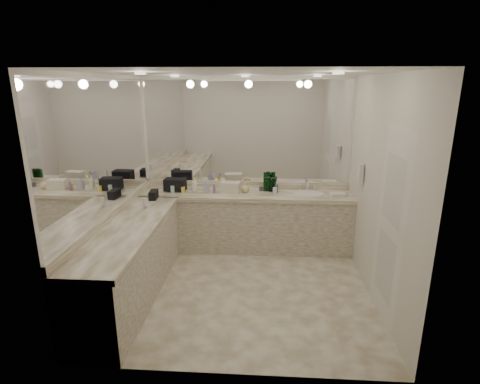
# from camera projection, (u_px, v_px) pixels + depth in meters

# --- Properties ---
(floor) EXTENTS (3.20, 3.20, 0.00)m
(floor) POSITION_uv_depth(u_px,v_px,m) (241.00, 286.00, 4.77)
(floor) COLOR beige
(floor) RESTS_ON ground
(ceiling) EXTENTS (3.20, 3.20, 0.00)m
(ceiling) POSITION_uv_depth(u_px,v_px,m) (241.00, 73.00, 4.05)
(ceiling) COLOR white
(ceiling) RESTS_ON floor
(wall_back) EXTENTS (3.20, 0.02, 2.60)m
(wall_back) POSITION_uv_depth(u_px,v_px,m) (247.00, 163.00, 5.85)
(wall_back) COLOR silver
(wall_back) RESTS_ON floor
(wall_left) EXTENTS (0.02, 3.00, 2.60)m
(wall_left) POSITION_uv_depth(u_px,v_px,m) (108.00, 186.00, 4.51)
(wall_left) COLOR silver
(wall_left) RESTS_ON floor
(wall_right) EXTENTS (0.02, 3.00, 2.60)m
(wall_right) POSITION_uv_depth(u_px,v_px,m) (379.00, 191.00, 4.31)
(wall_right) COLOR silver
(wall_right) RESTS_ON floor
(vanity_back_base) EXTENTS (3.20, 0.60, 0.84)m
(vanity_back_base) POSITION_uv_depth(u_px,v_px,m) (246.00, 222.00, 5.80)
(vanity_back_base) COLOR beige
(vanity_back_base) RESTS_ON floor
(vanity_back_top) EXTENTS (3.20, 0.64, 0.06)m
(vanity_back_top) POSITION_uv_depth(u_px,v_px,m) (246.00, 195.00, 5.67)
(vanity_back_top) COLOR white
(vanity_back_top) RESTS_ON vanity_back_base
(vanity_left_base) EXTENTS (0.60, 2.40, 0.84)m
(vanity_left_base) POSITION_uv_depth(u_px,v_px,m) (130.00, 265.00, 4.44)
(vanity_left_base) COLOR beige
(vanity_left_base) RESTS_ON floor
(vanity_left_top) EXTENTS (0.64, 2.42, 0.06)m
(vanity_left_top) POSITION_uv_depth(u_px,v_px,m) (128.00, 229.00, 4.32)
(vanity_left_top) COLOR white
(vanity_left_top) RESTS_ON vanity_left_base
(backsplash_back) EXTENTS (3.20, 0.04, 0.10)m
(backsplash_back) POSITION_uv_depth(u_px,v_px,m) (247.00, 185.00, 5.92)
(backsplash_back) COLOR white
(backsplash_back) RESTS_ON vanity_back_top
(backsplash_left) EXTENTS (0.04, 3.00, 0.10)m
(backsplash_left) POSITION_uv_depth(u_px,v_px,m) (113.00, 214.00, 4.60)
(backsplash_left) COLOR white
(backsplash_left) RESTS_ON vanity_left_top
(mirror_back) EXTENTS (3.12, 0.01, 1.55)m
(mirror_back) POSITION_uv_depth(u_px,v_px,m) (247.00, 132.00, 5.70)
(mirror_back) COLOR white
(mirror_back) RESTS_ON wall_back
(mirror_left) EXTENTS (0.01, 2.92, 1.55)m
(mirror_left) POSITION_uv_depth(u_px,v_px,m) (106.00, 147.00, 4.37)
(mirror_left) COLOR white
(mirror_left) RESTS_ON wall_left
(sink) EXTENTS (0.44, 0.44, 0.03)m
(sink) POSITION_uv_depth(u_px,v_px,m) (309.00, 194.00, 5.61)
(sink) COLOR white
(sink) RESTS_ON vanity_back_top
(faucet) EXTENTS (0.24, 0.16, 0.14)m
(faucet) POSITION_uv_depth(u_px,v_px,m) (307.00, 186.00, 5.79)
(faucet) COLOR silver
(faucet) RESTS_ON vanity_back_top
(wall_phone) EXTENTS (0.06, 0.10, 0.24)m
(wall_phone) POSITION_uv_depth(u_px,v_px,m) (361.00, 173.00, 4.97)
(wall_phone) COLOR white
(wall_phone) RESTS_ON wall_right
(door) EXTENTS (0.02, 0.82, 2.10)m
(door) POSITION_uv_depth(u_px,v_px,m) (389.00, 227.00, 3.90)
(door) COLOR white
(door) RESTS_ON wall_right
(black_toiletry_bag) EXTENTS (0.33, 0.22, 0.18)m
(black_toiletry_bag) POSITION_uv_depth(u_px,v_px,m) (175.00, 185.00, 5.74)
(black_toiletry_bag) COLOR black
(black_toiletry_bag) RESTS_ON vanity_back_top
(black_bag_spill) EXTENTS (0.12, 0.23, 0.12)m
(black_bag_spill) POSITION_uv_depth(u_px,v_px,m) (154.00, 195.00, 5.34)
(black_bag_spill) COLOR black
(black_bag_spill) RESTS_ON vanity_left_top
(cream_cosmetic_case) EXTENTS (0.30, 0.21, 0.16)m
(cream_cosmetic_case) POSITION_uv_depth(u_px,v_px,m) (230.00, 187.00, 5.66)
(cream_cosmetic_case) COLOR beige
(cream_cosmetic_case) RESTS_ON vanity_back_top
(hand_towel) EXTENTS (0.24, 0.17, 0.04)m
(hand_towel) POSITION_uv_depth(u_px,v_px,m) (338.00, 194.00, 5.51)
(hand_towel) COLOR white
(hand_towel) RESTS_ON vanity_back_top
(lotion_left) EXTENTS (0.05, 0.05, 0.12)m
(lotion_left) POSITION_uv_depth(u_px,v_px,m) (145.00, 203.00, 4.96)
(lotion_left) COLOR white
(lotion_left) RESTS_ON vanity_left_top
(soap_bottle_a) EXTENTS (0.10, 0.10, 0.23)m
(soap_bottle_a) POSITION_uv_depth(u_px,v_px,m) (194.00, 184.00, 5.70)
(soap_bottle_a) COLOR white
(soap_bottle_a) RESTS_ON vanity_back_top
(soap_bottle_b) EXTENTS (0.11, 0.11, 0.22)m
(soap_bottle_b) POSITION_uv_depth(u_px,v_px,m) (207.00, 185.00, 5.69)
(soap_bottle_b) COLOR #B4B5D1
(soap_bottle_b) RESTS_ON vanity_back_top
(soap_bottle_c) EXTENTS (0.16, 0.16, 0.15)m
(soap_bottle_c) POSITION_uv_depth(u_px,v_px,m) (245.00, 187.00, 5.66)
(soap_bottle_c) COLOR beige
(soap_bottle_c) RESTS_ON vanity_back_top
(green_bottle_0) EXTENTS (0.07, 0.07, 0.20)m
(green_bottle_0) POSITION_uv_depth(u_px,v_px,m) (272.00, 185.00, 5.71)
(green_bottle_0) COLOR #0F531A
(green_bottle_0) RESTS_ON vanity_back_top
(green_bottle_1) EXTENTS (0.07, 0.07, 0.20)m
(green_bottle_1) POSITION_uv_depth(u_px,v_px,m) (271.00, 184.00, 5.75)
(green_bottle_1) COLOR #0F531A
(green_bottle_1) RESTS_ON vanity_back_top
(green_bottle_2) EXTENTS (0.07, 0.07, 0.21)m
(green_bottle_2) POSITION_uv_depth(u_px,v_px,m) (266.00, 184.00, 5.74)
(green_bottle_2) COLOR #0F531A
(green_bottle_2) RESTS_ON vanity_back_top
(green_bottle_3) EXTENTS (0.07, 0.07, 0.21)m
(green_bottle_3) POSITION_uv_depth(u_px,v_px,m) (274.00, 185.00, 5.70)
(green_bottle_3) COLOR #0F531A
(green_bottle_3) RESTS_ON vanity_back_top
(green_bottle_4) EXTENTS (0.06, 0.06, 0.22)m
(green_bottle_4) POSITION_uv_depth(u_px,v_px,m) (268.00, 184.00, 5.72)
(green_bottle_4) COLOR #0F531A
(green_bottle_4) RESTS_ON vanity_back_top
(amenity_bottle_0) EXTENTS (0.05, 0.05, 0.12)m
(amenity_bottle_0) POSITION_uv_depth(u_px,v_px,m) (277.00, 189.00, 5.66)
(amenity_bottle_0) COLOR #3F3F4C
(amenity_bottle_0) RESTS_ON vanity_back_top
(amenity_bottle_1) EXTENTS (0.07, 0.07, 0.10)m
(amenity_bottle_1) POSITION_uv_depth(u_px,v_px,m) (275.00, 191.00, 5.58)
(amenity_bottle_1) COLOR silver
(amenity_bottle_1) RESTS_ON vanity_back_top
(amenity_bottle_2) EXTENTS (0.05, 0.05, 0.11)m
(amenity_bottle_2) POSITION_uv_depth(u_px,v_px,m) (214.00, 189.00, 5.67)
(amenity_bottle_2) COLOR #F2D84C
(amenity_bottle_2) RESTS_ON vanity_back_top
(amenity_bottle_3) EXTENTS (0.06, 0.06, 0.11)m
(amenity_bottle_3) POSITION_uv_depth(u_px,v_px,m) (172.00, 189.00, 5.65)
(amenity_bottle_3) COLOR silver
(amenity_bottle_3) RESTS_ON vanity_back_top
(amenity_bottle_4) EXTENTS (0.06, 0.06, 0.06)m
(amenity_bottle_4) POSITION_uv_depth(u_px,v_px,m) (267.00, 188.00, 5.78)
(amenity_bottle_4) COLOR #E0B28C
(amenity_bottle_4) RESTS_ON vanity_back_top
(amenity_bottle_5) EXTENTS (0.04, 0.04, 0.14)m
(amenity_bottle_5) POSITION_uv_depth(u_px,v_px,m) (214.00, 189.00, 5.62)
(amenity_bottle_5) COLOR #9966B2
(amenity_bottle_5) RESTS_ON vanity_back_top
(amenity_bottle_6) EXTENTS (0.06, 0.06, 0.06)m
(amenity_bottle_6) POSITION_uv_depth(u_px,v_px,m) (261.00, 189.00, 5.77)
(amenity_bottle_6) COLOR #3F3F4C
(amenity_bottle_6) RESTS_ON vanity_back_top
(amenity_bottle_7) EXTENTS (0.06, 0.06, 0.09)m
(amenity_bottle_7) POSITION_uv_depth(u_px,v_px,m) (183.00, 190.00, 5.64)
(amenity_bottle_7) COLOR #F2D84C
(amenity_bottle_7) RESTS_ON vanity_back_top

